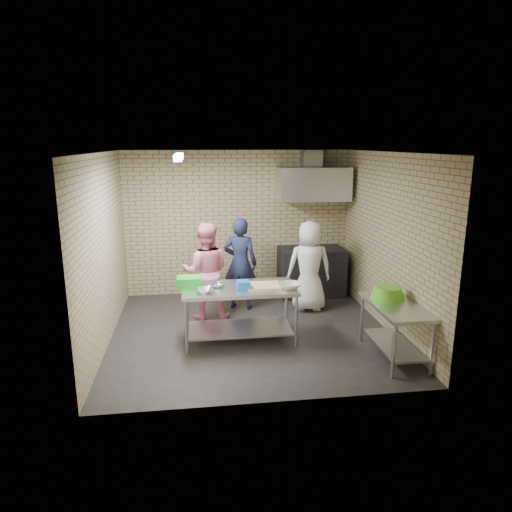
% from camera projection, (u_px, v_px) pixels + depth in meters
% --- Properties ---
extents(floor, '(4.20, 4.20, 0.00)m').
position_uv_depth(floor, '(251.00, 332.00, 7.12)').
color(floor, black).
rests_on(floor, ground).
extents(ceiling, '(4.20, 4.20, 0.00)m').
position_uv_depth(ceiling, '(251.00, 152.00, 6.47)').
color(ceiling, black).
rests_on(ceiling, ground).
extents(back_wall, '(4.20, 0.06, 2.70)m').
position_uv_depth(back_wall, '(238.00, 223.00, 8.72)').
color(back_wall, tan).
rests_on(back_wall, ground).
extents(front_wall, '(4.20, 0.06, 2.70)m').
position_uv_depth(front_wall, '(275.00, 287.00, 4.87)').
color(front_wall, tan).
rests_on(front_wall, ground).
extents(left_wall, '(0.06, 4.00, 2.70)m').
position_uv_depth(left_wall, '(103.00, 251.00, 6.53)').
color(left_wall, tan).
rests_on(left_wall, ground).
extents(right_wall, '(0.06, 4.00, 2.70)m').
position_uv_depth(right_wall, '(387.00, 242.00, 7.07)').
color(right_wall, tan).
rests_on(right_wall, ground).
extents(prep_table, '(1.63, 0.81, 0.81)m').
position_uv_depth(prep_table, '(239.00, 314.00, 6.74)').
color(prep_table, silver).
rests_on(prep_table, floor).
extents(side_counter, '(0.60, 1.20, 0.75)m').
position_uv_depth(side_counter, '(394.00, 331.00, 6.21)').
color(side_counter, silver).
rests_on(side_counter, floor).
extents(stove, '(1.20, 0.70, 0.90)m').
position_uv_depth(stove, '(311.00, 272.00, 8.78)').
color(stove, black).
rests_on(stove, floor).
extents(range_hood, '(1.30, 0.60, 0.60)m').
position_uv_depth(range_hood, '(313.00, 184.00, 8.43)').
color(range_hood, silver).
rests_on(range_hood, back_wall).
extents(hood_duct, '(0.35, 0.30, 0.30)m').
position_uv_depth(hood_duct, '(312.00, 158.00, 8.47)').
color(hood_duct, '#A5A8AD').
rests_on(hood_duct, back_wall).
extents(wall_shelf, '(0.80, 0.20, 0.04)m').
position_uv_depth(wall_shelf, '(326.00, 192.00, 8.69)').
color(wall_shelf, '#3F2B19').
rests_on(wall_shelf, back_wall).
extents(fluorescent_fixture, '(0.10, 1.25, 0.08)m').
position_uv_depth(fluorescent_fixture, '(179.00, 157.00, 6.36)').
color(fluorescent_fixture, white).
rests_on(fluorescent_fixture, ceiling).
extents(green_crate, '(0.36, 0.27, 0.14)m').
position_uv_depth(green_crate, '(190.00, 282.00, 6.65)').
color(green_crate, green).
rests_on(green_crate, prep_table).
extents(blue_tub, '(0.18, 0.18, 0.12)m').
position_uv_depth(blue_tub, '(243.00, 285.00, 6.54)').
color(blue_tub, blue).
rests_on(blue_tub, prep_table).
extents(cutting_board, '(0.50, 0.38, 0.03)m').
position_uv_depth(cutting_board, '(264.00, 286.00, 6.67)').
color(cutting_board, '#D8B77C').
rests_on(cutting_board, prep_table).
extents(mixing_bowl_a, '(0.28, 0.28, 0.06)m').
position_uv_depth(mixing_bowl_a, '(205.00, 291.00, 6.38)').
color(mixing_bowl_a, silver).
rests_on(mixing_bowl_a, prep_table).
extents(mixing_bowl_b, '(0.22, 0.22, 0.06)m').
position_uv_depth(mixing_bowl_b, '(218.00, 285.00, 6.64)').
color(mixing_bowl_b, '#B7BBBE').
rests_on(mixing_bowl_b, prep_table).
extents(ceramic_bowl, '(0.35, 0.35, 0.08)m').
position_uv_depth(ceramic_bowl, '(289.00, 286.00, 6.58)').
color(ceramic_bowl, '#C3B59C').
rests_on(ceramic_bowl, prep_table).
extents(green_basin, '(0.46, 0.46, 0.17)m').
position_uv_depth(green_basin, '(388.00, 293.00, 6.33)').
color(green_basin, '#59C626').
rests_on(green_basin, side_counter).
extents(bottle_red, '(0.07, 0.07, 0.18)m').
position_uv_depth(bottle_red, '(313.00, 187.00, 8.64)').
color(bottle_red, '#B22619').
rests_on(bottle_red, wall_shelf).
extents(bottle_green, '(0.06, 0.06, 0.15)m').
position_uv_depth(bottle_green, '(334.00, 187.00, 8.69)').
color(bottle_green, green).
rests_on(bottle_green, wall_shelf).
extents(man_navy, '(0.68, 0.55, 1.61)m').
position_uv_depth(man_navy, '(240.00, 263.00, 7.98)').
color(man_navy, black).
rests_on(man_navy, floor).
extents(woman_pink, '(0.82, 0.67, 1.60)m').
position_uv_depth(woman_pink, '(206.00, 272.00, 7.49)').
color(woman_pink, pink).
rests_on(woman_pink, floor).
extents(woman_white, '(0.79, 0.54, 1.56)m').
position_uv_depth(woman_white, '(309.00, 266.00, 7.90)').
color(woman_white, white).
rests_on(woman_white, floor).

